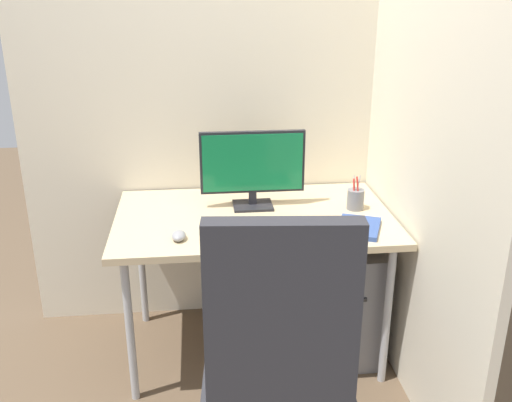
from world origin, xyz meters
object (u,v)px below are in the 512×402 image
Objects in this scene: office_chair at (278,361)px; pen_holder at (356,199)px; keyboard at (269,237)px; notebook at (359,227)px; filing_cabinet at (331,298)px; mouse at (179,236)px; monitor at (253,166)px.

office_chair reaches higher than pen_holder.
office_chair is 2.80× the size of keyboard.
pen_holder is at bearing 100.62° from notebook.
filing_cabinet is 6.65× the size of mouse.
office_chair is at bearing -57.70° from mouse.
keyboard is (0.03, -0.39, -0.19)m from monitor.
office_chair is at bearing -102.09° from notebook.
filing_cabinet is at bearing 132.72° from notebook.
monitor is 5.61× the size of mouse.
monitor is at bearing 89.19° from office_chair.
mouse is at bearing 117.73° from office_chair.
notebook is (0.78, 0.02, -0.01)m from mouse.
pen_holder reaches higher than keyboard.
mouse is 0.38× the size of notebook.
pen_holder is (0.11, 0.07, 0.49)m from filing_cabinet.
notebook reaches higher than filing_cabinet.
mouse reaches higher than notebook.
office_chair is at bearing -118.94° from pen_holder.
filing_cabinet is at bearing 34.21° from keyboard.
filing_cabinet is 3.47× the size of pen_holder.
filing_cabinet is 0.76m from monitor.
office_chair is 4.92× the size of notebook.
notebook is (0.06, -0.17, 0.45)m from filing_cabinet.
mouse is at bearing 174.47° from keyboard.
monitor is (-0.37, 0.16, 0.64)m from filing_cabinet.
filing_cabinet is at bearing -23.19° from monitor.
keyboard is 2.40× the size of pen_holder.
monitor reaches higher than notebook.
pen_holder is (0.45, 0.30, 0.04)m from keyboard.
office_chair is 12.85× the size of mouse.
office_chair is 0.74m from mouse.
pen_holder is at bearing 33.52° from keyboard.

